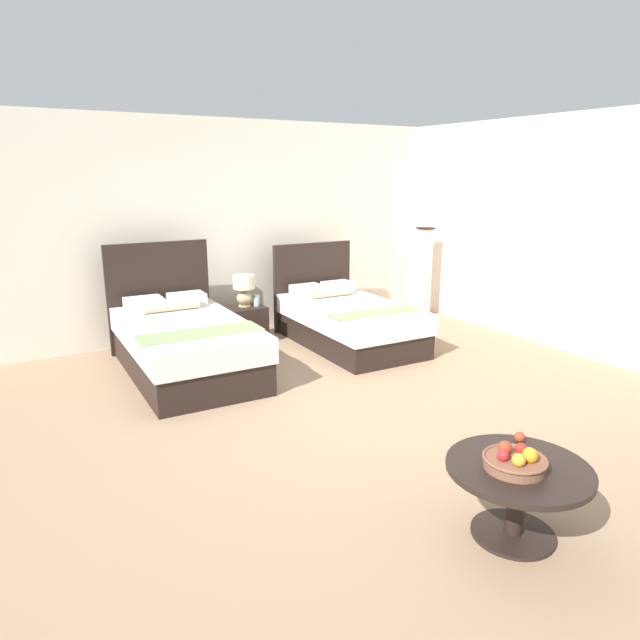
# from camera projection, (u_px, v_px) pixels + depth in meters

# --- Properties ---
(ground_plane) EXTENTS (10.19, 9.89, 0.02)m
(ground_plane) POSITION_uv_depth(u_px,v_px,m) (354.00, 408.00, 5.39)
(ground_plane) COLOR #9C7C5F
(wall_back) EXTENTS (10.19, 0.12, 2.84)m
(wall_back) POSITION_uv_depth(u_px,v_px,m) (225.00, 229.00, 7.65)
(wall_back) COLOR silver
(wall_back) RESTS_ON ground
(wall_side_right) EXTENTS (0.12, 5.49, 2.84)m
(wall_side_right) POSITION_uv_depth(u_px,v_px,m) (561.00, 234.00, 6.99)
(wall_side_right) COLOR silver
(wall_side_right) RESTS_ON ground
(bed_near_window) EXTENTS (1.28, 2.21, 1.34)m
(bed_near_window) POSITION_uv_depth(u_px,v_px,m) (184.00, 343.00, 6.25)
(bed_near_window) COLOR black
(bed_near_window) RESTS_ON ground
(bed_near_corner) EXTENTS (1.22, 2.07, 1.21)m
(bed_near_corner) POSITION_uv_depth(u_px,v_px,m) (347.00, 320.00, 7.31)
(bed_near_corner) COLOR black
(bed_near_corner) RESTS_ON ground
(nightstand) EXTENTS (0.47, 0.45, 0.48)m
(nightstand) POSITION_uv_depth(u_px,v_px,m) (246.00, 324.00, 7.39)
(nightstand) COLOR black
(nightstand) RESTS_ON ground
(table_lamp) EXTENTS (0.28, 0.28, 0.40)m
(table_lamp) POSITION_uv_depth(u_px,v_px,m) (244.00, 288.00, 7.29)
(table_lamp) COLOR tan
(table_lamp) RESTS_ON nightstand
(vase) EXTENTS (0.08, 0.08, 0.15)m
(vase) POSITION_uv_depth(u_px,v_px,m) (256.00, 300.00, 7.35)
(vase) COLOR #A8BCCA
(vase) RESTS_ON nightstand
(coffee_table) EXTENTS (0.85, 0.85, 0.47)m
(coffee_table) POSITION_uv_depth(u_px,v_px,m) (517.00, 485.00, 3.39)
(coffee_table) COLOR black
(coffee_table) RESTS_ON ground
(fruit_bowl) EXTENTS (0.37, 0.37, 0.15)m
(fruit_bowl) POSITION_uv_depth(u_px,v_px,m) (515.00, 461.00, 3.32)
(fruit_bowl) COLOR brown
(fruit_bowl) RESTS_ON coffee_table
(loose_apple) EXTENTS (0.07, 0.07, 0.07)m
(loose_apple) POSITION_uv_depth(u_px,v_px,m) (520.00, 437.00, 3.65)
(loose_apple) COLOR #B53C24
(loose_apple) RESTS_ON coffee_table
(floor_lamp_corner) EXTENTS (0.21, 0.21, 1.36)m
(floor_lamp_corner) POSITION_uv_depth(u_px,v_px,m) (424.00, 273.00, 8.62)
(floor_lamp_corner) COLOR black
(floor_lamp_corner) RESTS_ON ground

